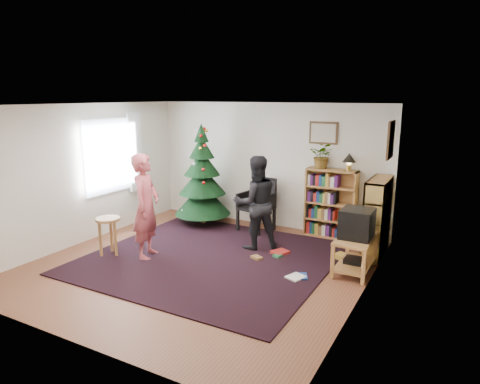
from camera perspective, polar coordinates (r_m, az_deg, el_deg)
The scene contains 23 objects.
floor at distance 6.94m, azimuth -5.27°, elevation -9.60°, with size 5.00×5.00×0.00m, color brown.
ceiling at distance 6.42m, azimuth -5.74°, elevation 11.49°, with size 5.00×5.00×0.00m, color white.
wall_back at distance 8.72m, azimuth 3.70°, elevation 3.60°, with size 5.00×0.02×2.50m, color silver.
wall_front at distance 4.78m, azimuth -22.49°, elevation -5.12°, with size 5.00×0.02×2.50m, color silver.
wall_left at distance 8.21m, azimuth -20.16°, elevation 2.27°, with size 0.02×5.00×2.50m, color silver.
wall_right at distance 5.61m, azimuth 16.26°, elevation -2.08°, with size 0.02×5.00×2.50m, color silver.
rug at distance 7.17m, azimuth -3.93°, elevation -8.74°, with size 3.80×3.60×0.02m, color black.
window_pane at distance 8.55m, azimuth -17.16°, elevation 4.58°, with size 0.04×1.20×1.40m, color silver.
curtain at distance 9.03m, azimuth -13.81°, elevation 5.18°, with size 0.06×0.35×1.60m, color white.
picture_back at distance 8.20m, azimuth 11.08°, elevation 7.74°, with size 0.55×0.03×0.42m.
picture_right at distance 7.19m, azimuth 19.47°, elevation 6.57°, with size 0.03×0.50×0.60m.
christmas_tree at distance 8.82m, azimuth -5.05°, elevation 1.19°, with size 1.15×1.15×2.09m.
bookshelf_back at distance 8.21m, azimuth 12.00°, elevation -1.40°, with size 0.95×0.30×1.30m.
bookshelf_right at distance 7.51m, azimuth 17.81°, elevation -3.08°, with size 0.30×0.95×1.30m.
tv_stand at distance 6.78m, azimuth 15.11°, elevation -7.63°, with size 0.51×0.92×0.55m.
crt_tv at distance 6.64m, azimuth 15.31°, elevation -4.05°, with size 0.46×0.50×0.43m.
armchair at distance 8.50m, azimuth 2.51°, elevation -1.30°, with size 0.67×0.68×1.05m.
stool at distance 7.45m, azimuth -17.16°, elevation -4.40°, with size 0.40×0.40×0.66m.
person_standing at distance 7.14m, azimuth -12.43°, elevation -1.89°, with size 0.63×0.41×1.73m, color #AF464B.
person_by_chair at distance 7.39m, azimuth 2.10°, elevation -1.45°, with size 0.80×0.62×1.64m, color black.
potted_plant at distance 8.10m, azimuth 10.93°, elevation 4.79°, with size 0.44×0.38×0.48m, color gray.
table_lamp at distance 7.97m, azimuth 14.35°, elevation 4.30°, with size 0.24×0.24×0.32m.
floor_clutter at distance 6.96m, azimuth 6.89°, elevation -9.22°, with size 1.40×1.29×0.08m.
Camera 1 is at (3.60, -5.32, 2.64)m, focal length 32.00 mm.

